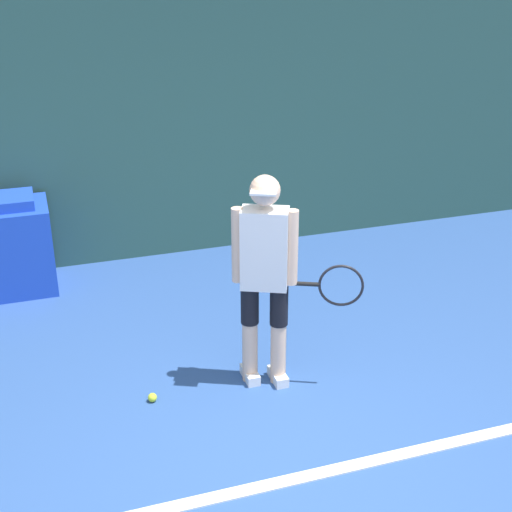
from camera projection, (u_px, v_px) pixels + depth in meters
name	position (u px, v px, depth m)	size (l,w,h in m)	color
ground_plane	(288.00, 488.00, 4.50)	(24.00, 24.00, 0.00)	#2D5193
back_wall	(156.00, 109.00, 7.24)	(24.00, 0.10, 3.19)	#2D564C
court_baseline	(285.00, 481.00, 4.54)	(21.60, 0.10, 0.01)	white
tennis_player	(266.00, 273.00, 5.22)	(0.89, 0.48, 1.68)	beige
tennis_ball	(152.00, 397.00, 5.33)	(0.07, 0.07, 0.07)	#D1E533
covered_chair	(10.00, 246.00, 6.88)	(0.79, 0.64, 0.96)	blue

